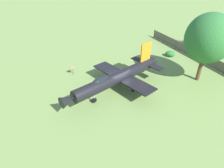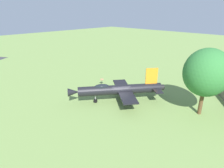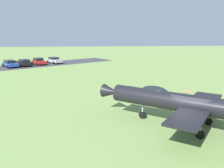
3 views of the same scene
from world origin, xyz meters
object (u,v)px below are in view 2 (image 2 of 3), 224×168
(shade_tree, at_px, (207,73))
(shrub_near_fence, at_px, (197,89))
(display_jet, at_px, (118,89))
(info_plaque, at_px, (102,80))

(shade_tree, height_order, shrub_near_fence, shade_tree)
(shade_tree, bearing_deg, shrub_near_fence, 23.80)
(shade_tree, distance_m, shrub_near_fence, 9.44)
(display_jet, bearing_deg, shade_tree, 152.92)
(display_jet, bearing_deg, info_plaque, -76.49)
(info_plaque, bearing_deg, display_jet, -113.91)
(shrub_near_fence, distance_m, info_plaque, 16.48)
(display_jet, xyz_separation_m, shrub_near_fence, (12.04, -7.03, -1.48))
(display_jet, relative_size, shrub_near_fence, 7.66)
(shade_tree, height_order, info_plaque, shade_tree)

